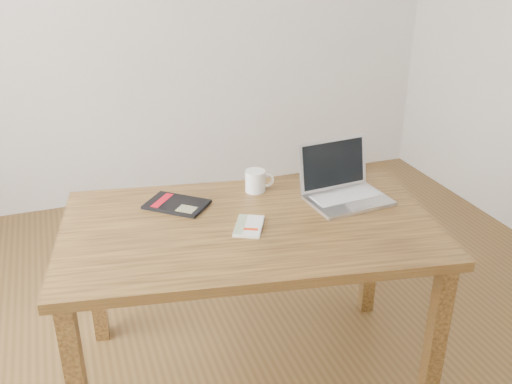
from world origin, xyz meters
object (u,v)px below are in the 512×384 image
object	(u,v)px
laptop	(343,187)
black_guidebook	(177,204)
white_guidebook	(249,226)
coffee_mug	(256,181)
desk	(249,243)

from	to	relation	value
laptop	black_guidebook	bearing A→B (deg)	161.88
white_guidebook	black_guidebook	distance (m)	0.36
black_guidebook	coffee_mug	world-z (taller)	coffee_mug
desk	white_guidebook	size ratio (longest dim) A/B	8.06
coffee_mug	desk	bearing A→B (deg)	-104.66
black_guidebook	white_guidebook	bearing A→B (deg)	-101.30
coffee_mug	black_guidebook	bearing A→B (deg)	-165.51
white_guidebook	coffee_mug	bearing A→B (deg)	92.59
coffee_mug	laptop	bearing A→B (deg)	-19.53
white_guidebook	black_guidebook	size ratio (longest dim) A/B	0.67
laptop	coffee_mug	size ratio (longest dim) A/B	2.77
desk	coffee_mug	bearing A→B (deg)	75.02
laptop	coffee_mug	distance (m)	0.37
white_guidebook	laptop	xyz separation A→B (m)	(0.46, 0.12, 0.04)
desk	coffee_mug	distance (m)	0.33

